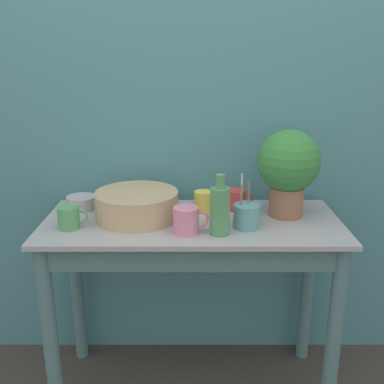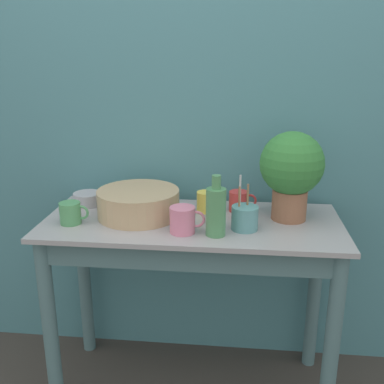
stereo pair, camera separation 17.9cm
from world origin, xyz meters
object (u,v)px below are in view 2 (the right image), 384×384
(bottle_tall, at_px, (216,211))
(mug_red, at_px, (239,201))
(potted_plant, at_px, (292,169))
(mug_pink, at_px, (183,220))
(bowl_wash_large, at_px, (138,203))
(utensil_cup, at_px, (245,217))
(mug_yellow, at_px, (206,202))
(bowl_small_steel, at_px, (88,199))
(mug_green, at_px, (71,213))

(bottle_tall, height_order, mug_red, bottle_tall)
(potted_plant, bearing_deg, mug_pink, -155.49)
(bowl_wash_large, xyz_separation_m, bottle_tall, (0.33, -0.17, 0.04))
(mug_pink, distance_m, utensil_cup, 0.24)
(potted_plant, distance_m, mug_red, 0.27)
(mug_yellow, height_order, utensil_cup, utensil_cup)
(mug_red, bearing_deg, mug_pink, -128.80)
(bowl_small_steel, bearing_deg, potted_plant, -5.62)
(mug_yellow, xyz_separation_m, utensil_cup, (0.16, -0.18, 0.00))
(mug_red, xyz_separation_m, mug_yellow, (-0.14, -0.02, 0.00))
(bottle_tall, bearing_deg, mug_pink, 174.39)
(mug_yellow, distance_m, bowl_small_steel, 0.54)
(bottle_tall, bearing_deg, bowl_wash_large, 152.58)
(mug_red, xyz_separation_m, mug_green, (-0.67, -0.22, 0.00))
(mug_yellow, height_order, mug_green, same)
(potted_plant, distance_m, bowl_small_steel, 0.90)
(mug_pink, relative_size, bowl_small_steel, 1.08)
(bowl_wash_large, relative_size, mug_pink, 2.52)
(mug_red, distance_m, bowl_small_steel, 0.67)
(mug_pink, bearing_deg, potted_plant, 24.51)
(mug_green, bearing_deg, potted_plant, 9.38)
(bowl_wash_large, xyz_separation_m, mug_red, (0.42, 0.10, -0.01))
(mug_yellow, bearing_deg, bottle_tall, -78.03)
(mug_yellow, xyz_separation_m, bowl_small_steel, (-0.53, 0.03, -0.02))
(mug_pink, height_order, utensil_cup, utensil_cup)
(bottle_tall, xyz_separation_m, mug_green, (-0.58, 0.06, -0.05))
(potted_plant, bearing_deg, bottle_tall, -145.23)
(mug_pink, bearing_deg, bowl_small_steel, 149.41)
(mug_pink, bearing_deg, bowl_wash_large, 142.36)
(bottle_tall, bearing_deg, utensil_cup, 32.16)
(bottle_tall, xyz_separation_m, mug_pink, (-0.12, 0.01, -0.05))
(bottle_tall, distance_m, bowl_small_steel, 0.66)
(potted_plant, distance_m, bowl_wash_large, 0.64)
(bowl_wash_large, height_order, bottle_tall, bottle_tall)
(mug_pink, height_order, mug_green, mug_pink)
(mug_pink, distance_m, mug_yellow, 0.25)
(potted_plant, xyz_separation_m, bowl_wash_large, (-0.62, -0.03, -0.16))
(mug_red, bearing_deg, mug_green, -161.90)
(potted_plant, distance_m, mug_pink, 0.48)
(bowl_small_steel, bearing_deg, utensil_cup, -17.46)
(bottle_tall, xyz_separation_m, utensil_cup, (0.11, 0.07, -0.05))
(potted_plant, relative_size, bowl_small_steel, 2.88)
(bottle_tall, xyz_separation_m, mug_red, (0.09, 0.27, -0.05))
(mug_green, relative_size, bowl_small_steel, 0.94)
(bowl_wash_large, relative_size, mug_red, 2.86)
(utensil_cup, bearing_deg, bottle_tall, -147.84)
(utensil_cup, bearing_deg, mug_yellow, 131.17)
(mug_red, bearing_deg, bowl_wash_large, -166.10)
(bottle_tall, relative_size, mug_green, 1.96)
(utensil_cup, bearing_deg, bowl_wash_large, 166.68)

